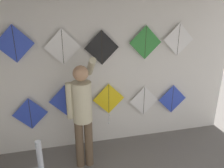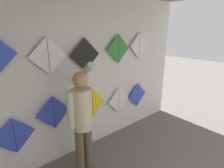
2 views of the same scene
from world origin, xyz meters
The scene contains 11 objects.
back_panel centered at (0.00, 3.40, 1.40)m, with size 4.68×0.06×2.80m, color silver.
shopkeeper centered at (-0.48, 2.80, 0.99)m, with size 0.45×0.60×1.76m.
kite_0 centered at (-1.28, 3.31, 0.75)m, with size 0.56×0.01×0.56m.
kite_1 centered at (-0.70, 3.31, 0.92)m, with size 0.56×0.01×0.56m.
kite_2 centered at (0.03, 3.31, 0.84)m, with size 0.56×0.04×0.77m.
kite_3 centered at (0.69, 3.31, 0.77)m, with size 0.56×0.01×0.56m.
kite_4 centered at (1.26, 3.31, 0.74)m, with size 0.56×0.01×0.56m.
kite_6 centered at (-0.68, 3.31, 1.82)m, with size 0.56×0.01×0.56m.
kite_7 centered at (-0.08, 3.31, 1.78)m, with size 0.56×0.01×0.56m.
kite_8 centered at (0.66, 3.31, 1.83)m, with size 0.56×0.01×0.56m.
kite_9 centered at (1.26, 3.31, 1.86)m, with size 0.56×0.01×0.56m.
Camera 2 is at (-1.59, 0.78, 2.18)m, focal length 28.00 mm.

